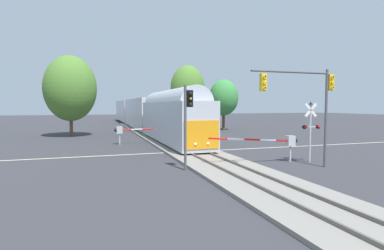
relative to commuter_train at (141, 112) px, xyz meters
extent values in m
plane|color=#333338|center=(0.00, -26.04, -2.74)|extent=(220.00, 220.00, 0.00)
cube|color=beige|center=(0.00, -26.04, -2.73)|extent=(44.00, 0.20, 0.01)
cube|color=gray|center=(0.00, -26.04, -2.65)|extent=(4.40, 80.00, 0.18)
cube|color=#56514C|center=(-0.72, -26.04, -2.49)|extent=(0.10, 80.00, 0.14)
cube|color=#56514C|center=(0.71, -26.04, -2.49)|extent=(0.10, 80.00, 0.14)
cube|color=#B2B7C1|center=(0.00, -20.06, -0.47)|extent=(3.00, 17.86, 3.90)
cube|color=orange|center=(0.00, -29.01, -1.05)|extent=(2.76, 0.08, 2.15)
cylinder|color=#B2B7C1|center=(0.00, -20.06, 1.36)|extent=(2.76, 16.07, 2.76)
sphere|color=#F4F2CC|center=(-0.50, -29.02, -1.73)|extent=(0.24, 0.24, 0.24)
sphere|color=#F4F2CC|center=(0.50, -29.02, -1.73)|extent=(0.24, 0.24, 0.24)
cube|color=silver|center=(0.00, 0.34, -0.12)|extent=(3.00, 21.16, 4.60)
cube|color=black|center=(1.51, 0.34, 0.18)|extent=(0.04, 19.04, 0.90)
cube|color=#193899|center=(1.52, 0.34, -1.27)|extent=(0.04, 19.46, 0.36)
cube|color=silver|center=(0.00, 22.40, -0.12)|extent=(3.00, 21.16, 4.60)
cube|color=black|center=(1.51, 22.40, 0.18)|extent=(0.04, 19.04, 0.90)
cube|color=#193899|center=(1.52, 22.40, -1.27)|extent=(0.04, 19.46, 0.36)
cylinder|color=#B7B7BC|center=(5.17, -32.63, -2.19)|extent=(0.14, 0.14, 1.10)
cube|color=#B7B7BC|center=(5.17, -32.63, -1.29)|extent=(0.56, 0.40, 0.70)
sphere|color=black|center=(5.52, -32.63, -1.29)|extent=(0.36, 0.36, 0.36)
cylinder|color=red|center=(4.58, -32.63, -1.25)|extent=(1.20, 0.12, 0.19)
cylinder|color=white|center=(3.39, -32.63, -1.18)|extent=(1.20, 0.12, 0.19)
cylinder|color=red|center=(2.19, -32.63, -1.10)|extent=(1.20, 0.12, 0.19)
cylinder|color=white|center=(1.00, -32.63, -1.03)|extent=(1.20, 0.12, 0.19)
cylinder|color=red|center=(-0.19, -32.63, -0.96)|extent=(1.20, 0.12, 0.19)
sphere|color=red|center=(-0.78, -32.63, -0.92)|extent=(0.14, 0.14, 0.14)
cylinder|color=#B2B2B7|center=(6.36, -33.15, -0.79)|extent=(0.14, 0.14, 3.90)
cube|color=white|center=(6.36, -33.17, 0.82)|extent=(0.98, 0.05, 0.98)
cube|color=white|center=(6.36, -33.17, 0.82)|extent=(0.98, 0.05, 0.98)
cube|color=#B2B2B7|center=(6.36, -33.15, -0.32)|extent=(1.10, 0.08, 0.08)
cylinder|color=black|center=(5.81, -33.25, -0.32)|extent=(0.26, 0.18, 0.26)
cylinder|color=black|center=(6.91, -33.25, -0.32)|extent=(0.26, 0.18, 0.26)
sphere|color=red|center=(5.81, -33.35, -0.32)|extent=(0.20, 0.20, 0.20)
sphere|color=red|center=(6.91, -33.35, -0.32)|extent=(0.20, 0.20, 0.20)
cone|color=black|center=(6.36, -33.15, 1.29)|extent=(0.28, 0.28, 0.22)
cylinder|color=#B7B7BC|center=(-5.18, -19.45, -2.19)|extent=(0.14, 0.14, 1.10)
cube|color=#B7B7BC|center=(-5.18, -19.45, -1.29)|extent=(0.56, 0.40, 0.70)
sphere|color=black|center=(-5.53, -19.45, -1.29)|extent=(0.36, 0.36, 0.36)
cylinder|color=red|center=(-4.61, -19.45, -1.28)|extent=(1.13, 0.12, 0.13)
cylinder|color=white|center=(-3.48, -19.45, -1.27)|extent=(1.13, 0.12, 0.13)
cylinder|color=red|center=(-2.35, -19.45, -1.26)|extent=(1.13, 0.12, 0.13)
cylinder|color=white|center=(-1.22, -19.45, -1.24)|extent=(1.13, 0.12, 0.13)
cylinder|color=red|center=(-0.09, -19.45, -1.23)|extent=(1.13, 0.12, 0.13)
sphere|color=red|center=(0.47, -19.45, -1.23)|extent=(0.14, 0.14, 0.14)
cylinder|color=#4C4C51|center=(6.12, -34.86, 0.31)|extent=(0.16, 0.16, 6.10)
cube|color=gold|center=(6.40, -34.86, 2.56)|extent=(0.34, 0.26, 1.00)
sphere|color=#262626|center=(6.40, -35.01, 2.88)|extent=(0.20, 0.20, 0.20)
cylinder|color=gold|center=(6.40, -35.04, 2.88)|extent=(0.24, 0.10, 0.24)
sphere|color=yellow|center=(6.40, -35.01, 2.56)|extent=(0.20, 0.20, 0.20)
cylinder|color=gold|center=(6.40, -35.04, 2.56)|extent=(0.24, 0.10, 0.24)
sphere|color=#262626|center=(6.40, -35.01, 2.24)|extent=(0.20, 0.20, 0.20)
cylinder|color=gold|center=(6.40, -35.04, 2.24)|extent=(0.24, 0.10, 0.24)
cylinder|color=#4C4C51|center=(3.49, -34.86, 3.11)|extent=(5.28, 0.12, 0.12)
cube|color=gold|center=(1.64, -34.86, 2.46)|extent=(0.34, 0.26, 1.00)
sphere|color=#262626|center=(1.64, -35.01, 2.78)|extent=(0.20, 0.20, 0.20)
cylinder|color=gold|center=(1.64, -35.04, 2.78)|extent=(0.24, 0.10, 0.24)
sphere|color=yellow|center=(1.64, -35.01, 2.46)|extent=(0.20, 0.20, 0.20)
cylinder|color=gold|center=(1.64, -35.04, 2.46)|extent=(0.24, 0.10, 0.24)
sphere|color=#262626|center=(1.64, -35.01, 2.14)|extent=(0.20, 0.20, 0.20)
cylinder|color=gold|center=(1.64, -35.04, 2.14)|extent=(0.24, 0.10, 0.24)
cylinder|color=#4C4C51|center=(-2.51, -33.08, -0.20)|extent=(0.16, 0.16, 5.08)
cube|color=black|center=(-2.23, -33.08, 1.54)|extent=(0.34, 0.26, 1.00)
sphere|color=#262626|center=(-2.23, -33.23, 1.86)|extent=(0.20, 0.20, 0.20)
cylinder|color=black|center=(-2.23, -33.26, 1.86)|extent=(0.24, 0.10, 0.24)
sphere|color=yellow|center=(-2.23, -33.23, 1.54)|extent=(0.20, 0.20, 0.20)
cylinder|color=black|center=(-2.23, -33.26, 1.54)|extent=(0.24, 0.10, 0.24)
sphere|color=#262626|center=(-2.23, -33.23, 1.22)|extent=(0.20, 0.20, 0.20)
cylinder|color=black|center=(-2.23, -33.26, 1.22)|extent=(0.24, 0.10, 0.24)
cylinder|color=brown|center=(-10.20, -9.39, -1.27)|extent=(0.40, 0.40, 2.94)
ellipsoid|color=#4C7A2D|center=(-10.20, -9.39, 3.23)|extent=(6.32, 6.32, 8.09)
cylinder|color=brown|center=(6.89, -3.31, -0.76)|extent=(0.47, 0.47, 3.94)
ellipsoid|color=#4C7A2D|center=(6.89, -3.31, 3.90)|extent=(5.43, 5.43, 7.18)
cylinder|color=#4C3828|center=(11.92, -6.10, -1.24)|extent=(0.42, 0.42, 2.99)
ellipsoid|color=#38843D|center=(11.92, -6.10, 2.35)|extent=(4.56, 4.56, 5.61)
camera|label=1|loc=(-7.80, -50.58, 1.15)|focal=28.94mm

